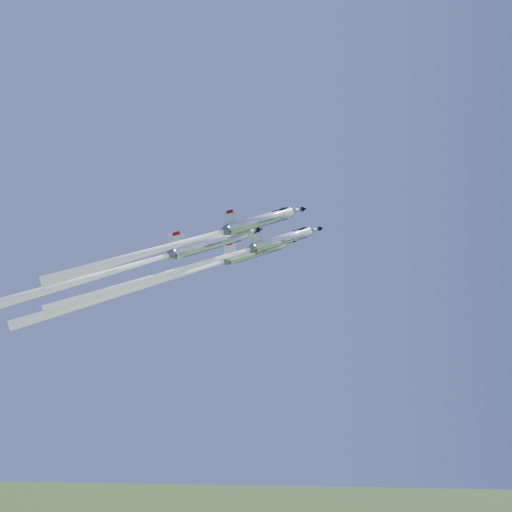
# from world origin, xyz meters

# --- Properties ---
(jet_lead) EXTENTS (33.27, 19.18, 33.21)m
(jet_lead) POSITION_xyz_m (-8.37, -3.65, 81.65)
(jet_lead) COLOR white
(jet_left) EXTENTS (34.34, 19.81, 34.72)m
(jet_left) POSITION_xyz_m (-13.86, -1.24, 80.01)
(jet_left) COLOR white
(jet_right) EXTENTS (30.10, 17.26, 27.20)m
(jet_right) POSITION_xyz_m (-8.79, -10.94, 83.73)
(jet_right) COLOR white
(jet_slot) EXTENTS (36.96, 21.28, 36.10)m
(jet_slot) POSITION_xyz_m (-21.00, -10.50, 79.25)
(jet_slot) COLOR white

